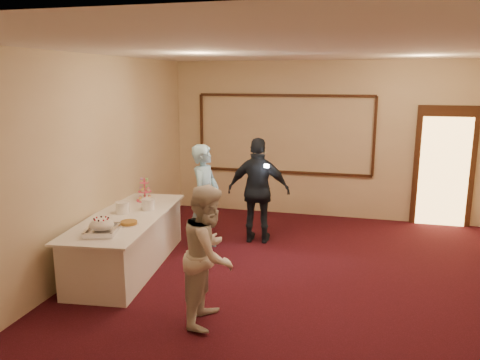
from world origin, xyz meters
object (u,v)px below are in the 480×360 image
tart (129,223)px  guest (259,191)px  buffet_table (128,241)px  man (205,198)px  plate_stack_b (148,204)px  cupcake_stand (145,192)px  woman (209,255)px  plate_stack_a (122,207)px  pavlova_tray (102,227)px

tart → guest: 2.34m
buffet_table → man: bearing=48.5°
plate_stack_b → man: man is taller
cupcake_stand → tart: 1.27m
cupcake_stand → woman: (1.72, -1.98, -0.13)m
cupcake_stand → man: man is taller
cupcake_stand → plate_stack_a: cupcake_stand is taller
buffet_table → cupcake_stand: 0.98m
pavlova_tray → cupcake_stand: cupcake_stand is taller
cupcake_stand → tart: (0.35, -1.21, -0.12)m
plate_stack_a → plate_stack_b: size_ratio=1.00×
cupcake_stand → man: (0.96, 0.14, -0.07)m
buffet_table → cupcake_stand: bearing=97.6°
pavlova_tray → cupcake_stand: size_ratio=1.38×
woman → guest: size_ratio=0.90×
pavlova_tray → cupcake_stand: 1.61m
pavlova_tray → guest: (1.51, 2.30, 0.02)m
plate_stack_a → guest: guest is taller
plate_stack_b → pavlova_tray: bearing=-95.0°
plate_stack_b → woman: size_ratio=0.13×
buffet_table → man: (0.85, 0.96, 0.45)m
pavlova_tray → man: 1.91m
tart → guest: guest is taller
buffet_table → pavlova_tray: size_ratio=4.82×
buffet_table → plate_stack_b: plate_stack_b is taller
pavlova_tray → guest: guest is taller
pavlova_tray → buffet_table: bearing=95.4°
tart → guest: bearing=54.9°
buffet_table → man: man is taller
woman → plate_stack_b: bearing=41.2°
plate_stack_a → woman: 2.13m
plate_stack_a → tart: bearing=-54.0°
buffet_table → cupcake_stand: size_ratio=6.64×
cupcake_stand → plate_stack_b: (0.28, -0.47, -0.06)m
plate_stack_a → woman: (1.72, -1.25, -0.07)m
plate_stack_b → guest: (1.41, 1.17, 0.02)m
plate_stack_b → tart: plate_stack_b is taller
plate_stack_a → guest: bearing=40.1°
plate_stack_b → man: size_ratio=0.12×
tart → woman: size_ratio=0.16×
pavlova_tray → plate_stack_b: bearing=85.0°
plate_stack_a → man: man is taller
plate_stack_a → guest: size_ratio=0.12×
man → guest: bearing=-46.9°
guest → plate_stack_b: bearing=35.9°
tart → plate_stack_a: bearing=126.0°
man → plate_stack_b: bearing=138.2°
woman → tart: bearing=58.3°
woman → buffet_table: bearing=51.8°
plate_stack_a → tart: 0.60m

